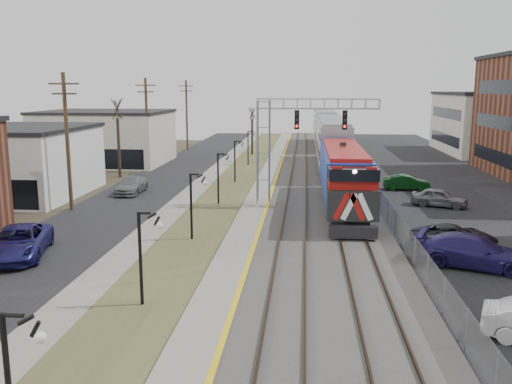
# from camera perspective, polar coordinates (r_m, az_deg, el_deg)

# --- Properties ---
(street_west) EXTENTS (7.00, 120.00, 0.04)m
(street_west) POSITION_cam_1_polar(r_m,az_deg,el_deg) (50.54, -11.13, 0.56)
(street_west) COLOR black
(street_west) RESTS_ON ground
(sidewalk) EXTENTS (2.00, 120.00, 0.08)m
(sidewalk) POSITION_cam_1_polar(r_m,az_deg,el_deg) (49.47, -6.12, 0.51)
(sidewalk) COLOR gray
(sidewalk) RESTS_ON ground
(grass_median) EXTENTS (4.00, 120.00, 0.06)m
(grass_median) POSITION_cam_1_polar(r_m,az_deg,el_deg) (48.97, -2.68, 0.44)
(grass_median) COLOR #4D4F2A
(grass_median) RESTS_ON ground
(platform) EXTENTS (2.00, 120.00, 0.24)m
(platform) POSITION_cam_1_polar(r_m,az_deg,el_deg) (48.64, 0.82, 0.49)
(platform) COLOR gray
(platform) RESTS_ON ground
(ballast_bed) EXTENTS (8.00, 120.00, 0.20)m
(ballast_bed) POSITION_cam_1_polar(r_m,az_deg,el_deg) (48.53, 6.72, 0.36)
(ballast_bed) COLOR #595651
(ballast_bed) RESTS_ON ground
(parking_lot) EXTENTS (16.00, 120.00, 0.04)m
(parking_lot) POSITION_cam_1_polar(r_m,az_deg,el_deg) (50.33, 20.50, 0.03)
(parking_lot) COLOR black
(parking_lot) RESTS_ON ground
(platform_edge) EXTENTS (0.24, 120.00, 0.01)m
(platform_edge) POSITION_cam_1_polar(r_m,az_deg,el_deg) (48.56, 1.86, 0.61)
(platform_edge) COLOR gold
(platform_edge) RESTS_ON platform
(track_near) EXTENTS (1.58, 120.00, 0.15)m
(track_near) POSITION_cam_1_polar(r_m,az_deg,el_deg) (48.48, 4.36, 0.61)
(track_near) COLOR #2D2119
(track_near) RESTS_ON ballast_bed
(track_far) EXTENTS (1.58, 120.00, 0.15)m
(track_far) POSITION_cam_1_polar(r_m,az_deg,el_deg) (48.56, 8.49, 0.54)
(track_far) COLOR #2D2119
(track_far) RESTS_ON ballast_bed
(train) EXTENTS (3.00, 63.05, 5.33)m
(train) POSITION_cam_1_polar(r_m,az_deg,el_deg) (63.99, 7.77, 5.39)
(train) COLOR #1432A2
(train) RESTS_ON ground
(signal_gantry) EXTENTS (9.00, 1.07, 8.15)m
(signal_gantry) POSITION_cam_1_polar(r_m,az_deg,el_deg) (40.86, 3.21, 6.22)
(signal_gantry) COLOR gray
(signal_gantry) RESTS_ON ground
(lampposts) EXTENTS (0.14, 62.14, 4.00)m
(lampposts) POSITION_cam_1_polar(r_m,az_deg,el_deg) (32.43, -6.74, -1.47)
(lampposts) COLOR black
(lampposts) RESTS_ON ground
(utility_poles) EXTENTS (0.28, 80.28, 10.00)m
(utility_poles) POSITION_cam_1_polar(r_m,az_deg,el_deg) (41.60, -19.23, 4.91)
(utility_poles) COLOR #4C3823
(utility_poles) RESTS_ON ground
(fence) EXTENTS (0.04, 120.00, 1.60)m
(fence) POSITION_cam_1_polar(r_m,az_deg,el_deg) (48.70, 11.68, 1.09)
(fence) COLOR gray
(fence) RESTS_ON ground
(bare_trees) EXTENTS (12.30, 42.30, 5.95)m
(bare_trees) POSITION_cam_1_polar(r_m,az_deg,el_deg) (54.19, -11.27, 4.11)
(bare_trees) COLOR #382D23
(bare_trees) RESTS_ON ground
(car_lot_c) EXTENTS (5.04, 3.03, 1.31)m
(car_lot_c) POSITION_cam_1_polar(r_m,az_deg,el_deg) (32.57, 20.17, -4.46)
(car_lot_c) COLOR black
(car_lot_c) RESTS_ON ground
(car_lot_d) EXTENTS (6.09, 4.20, 1.64)m
(car_lot_d) POSITION_cam_1_polar(r_m,az_deg,el_deg) (29.35, 22.06, -5.91)
(car_lot_d) COLOR #1E164F
(car_lot_d) RESTS_ON ground
(car_lot_e) EXTENTS (4.42, 2.98, 1.40)m
(car_lot_e) POSITION_cam_1_polar(r_m,az_deg,el_deg) (43.34, 18.77, -0.61)
(car_lot_e) COLOR slate
(car_lot_e) RESTS_ON ground
(car_lot_f) EXTENTS (4.08, 1.57, 1.33)m
(car_lot_f) POSITION_cam_1_polar(r_m,az_deg,el_deg) (49.58, 15.54, 0.92)
(car_lot_f) COLOR #0B3911
(car_lot_f) RESTS_ON ground
(car_street_a) EXTENTS (4.11, 6.33, 1.62)m
(car_street_a) POSITION_cam_1_polar(r_m,az_deg,el_deg) (31.51, -23.71, -4.93)
(car_street_a) COLOR navy
(car_street_a) RESTS_ON ground
(car_street_b) EXTENTS (2.05, 4.89, 1.41)m
(car_street_b) POSITION_cam_1_polar(r_m,az_deg,el_deg) (47.56, -13.00, 0.68)
(car_street_b) COLOR slate
(car_street_b) RESTS_ON ground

